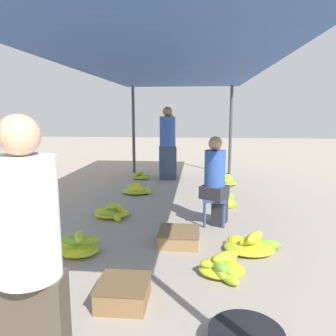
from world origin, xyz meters
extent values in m
cylinder|color=#4C4C51|center=(-1.30, 7.63, 1.16)|extent=(0.08, 0.08, 2.31)
cylinder|color=#4C4C51|center=(1.30, 7.63, 1.16)|extent=(0.08, 0.08, 2.31)
cube|color=#33569E|center=(0.00, 3.97, 2.33)|extent=(2.99, 7.73, 0.04)
cylinder|color=white|center=(-0.45, 0.47, 1.10)|extent=(0.39, 0.39, 0.67)
sphere|color=tan|center=(-0.45, 0.47, 1.54)|extent=(0.22, 0.22, 0.22)
cube|color=#384C84|center=(0.70, 3.57, 0.39)|extent=(0.34, 0.34, 0.04)
cylinder|color=#384C84|center=(0.56, 3.44, 0.19)|extent=(0.04, 0.04, 0.37)
cylinder|color=#384C84|center=(0.83, 3.44, 0.19)|extent=(0.04, 0.04, 0.37)
cylinder|color=#384C84|center=(0.56, 3.71, 0.19)|extent=(0.04, 0.04, 0.37)
cylinder|color=#384C84|center=(0.83, 3.71, 0.19)|extent=(0.04, 0.04, 0.37)
cube|color=#2D2D33|center=(0.79, 3.62, 0.21)|extent=(0.26, 0.34, 0.41)
cube|color=#2D2D33|center=(0.70, 3.57, 0.50)|extent=(0.46, 0.46, 0.18)
cylinder|color=#3359B2|center=(0.70, 3.57, 0.85)|extent=(0.40, 0.40, 0.52)
sphere|color=tan|center=(0.70, 3.57, 1.21)|extent=(0.20, 0.20, 0.20)
ellipsoid|color=#BACF2B|center=(-0.86, 3.73, 0.19)|extent=(0.26, 0.22, 0.10)
ellipsoid|color=#9BC230|center=(-0.96, 3.64, 0.10)|extent=(0.27, 0.15, 0.11)
ellipsoid|color=#C4D329|center=(-0.79, 3.62, 0.06)|extent=(0.25, 0.33, 0.12)
ellipsoid|color=#78B436|center=(-0.91, 3.66, 0.08)|extent=(0.34, 0.23, 0.15)
ellipsoid|color=#BBCF2B|center=(-1.02, 3.71, 0.12)|extent=(0.29, 0.17, 0.10)
ellipsoid|color=#CBD528|center=(-0.83, 3.81, 0.16)|extent=(0.27, 0.29, 0.09)
ellipsoid|color=#C9D528|center=(-0.90, 3.81, 0.05)|extent=(0.55, 0.48, 0.10)
ellipsoid|color=yellow|center=(-0.89, 2.28, 0.06)|extent=(0.33, 0.28, 0.09)
ellipsoid|color=#98C131|center=(-0.81, 2.43, 0.16)|extent=(0.28, 0.23, 0.11)
ellipsoid|color=#AECA2D|center=(-1.00, 2.55, 0.08)|extent=(0.26, 0.31, 0.12)
ellipsoid|color=#B7CD2B|center=(-1.02, 2.41, 0.10)|extent=(0.34, 0.27, 0.14)
ellipsoid|color=#81B835|center=(-0.90, 2.42, 0.08)|extent=(0.24, 0.20, 0.12)
ellipsoid|color=#B3CC2C|center=(-0.91, 2.39, 0.22)|extent=(0.20, 0.31, 0.12)
ellipsoid|color=#75B337|center=(-1.02, 2.40, 0.17)|extent=(0.33, 0.21, 0.12)
ellipsoid|color=#C1D12A|center=(-0.92, 2.39, 0.05)|extent=(0.46, 0.40, 0.10)
ellipsoid|color=yellow|center=(-0.78, 5.24, 0.10)|extent=(0.32, 0.19, 0.12)
ellipsoid|color=yellow|center=(-0.79, 5.33, 0.16)|extent=(0.24, 0.28, 0.11)
ellipsoid|color=#C7D428|center=(-0.91, 5.47, 0.09)|extent=(0.26, 0.23, 0.11)
ellipsoid|color=yellow|center=(-0.55, 5.32, 0.06)|extent=(0.17, 0.27, 0.12)
ellipsoid|color=#A1C52F|center=(-0.73, 5.21, 0.06)|extent=(0.27, 0.24, 0.11)
ellipsoid|color=#A7C72E|center=(-0.79, 5.33, 0.05)|extent=(0.58, 0.51, 0.10)
ellipsoid|color=#CBD528|center=(-0.99, 6.78, 0.15)|extent=(0.20, 0.32, 0.09)
ellipsoid|color=#C1D12A|center=(-1.07, 6.70, 0.08)|extent=(0.19, 0.25, 0.15)
ellipsoid|color=#ACC92D|center=(-1.05, 6.80, 0.07)|extent=(0.23, 0.15, 0.13)
ellipsoid|color=#8BBC33|center=(-0.84, 6.69, 0.07)|extent=(0.26, 0.12, 0.13)
ellipsoid|color=#CED727|center=(-0.88, 6.79, 0.05)|extent=(0.16, 0.28, 0.10)
ellipsoid|color=#9EC330|center=(-0.98, 6.74, 0.05)|extent=(0.37, 0.32, 0.10)
ellipsoid|color=yellow|center=(0.95, 2.80, 0.07)|extent=(0.27, 0.23, 0.13)
ellipsoid|color=#78B437|center=(1.32, 2.71, 0.07)|extent=(0.31, 0.14, 0.14)
ellipsoid|color=#C1D22A|center=(1.13, 2.64, 0.18)|extent=(0.29, 0.32, 0.14)
ellipsoid|color=yellow|center=(1.08, 2.67, 0.12)|extent=(0.30, 0.24, 0.13)
ellipsoid|color=#C6D429|center=(1.08, 2.66, 0.05)|extent=(0.61, 0.53, 0.10)
ellipsoid|color=#8FBD33|center=(0.75, 2.02, 0.11)|extent=(0.21, 0.32, 0.09)
ellipsoid|color=#A9C82E|center=(0.78, 1.89, 0.05)|extent=(0.25, 0.28, 0.09)
ellipsoid|color=#B6CD2B|center=(0.65, 2.07, 0.12)|extent=(0.36, 0.24, 0.11)
ellipsoid|color=#C1D22A|center=(0.75, 2.09, 0.19)|extent=(0.35, 0.32, 0.10)
ellipsoid|color=#95C031|center=(0.69, 2.00, 0.08)|extent=(0.19, 0.33, 0.14)
ellipsoid|color=#78B437|center=(0.69, 1.98, 0.13)|extent=(0.19, 0.25, 0.10)
ellipsoid|color=yellow|center=(0.83, 2.23, 0.11)|extent=(0.20, 0.29, 0.14)
ellipsoid|color=#CDD627|center=(0.71, 2.07, 0.05)|extent=(0.48, 0.42, 0.10)
ellipsoid|color=#B0CB2D|center=(0.94, 4.51, 0.07)|extent=(0.29, 0.20, 0.11)
ellipsoid|color=#7AB536|center=(0.95, 4.59, 0.09)|extent=(0.30, 0.31, 0.10)
ellipsoid|color=#99C131|center=(0.98, 4.54, 0.17)|extent=(0.26, 0.16, 0.13)
ellipsoid|color=#8DBD33|center=(1.00, 4.55, 0.10)|extent=(0.28, 0.27, 0.11)
ellipsoid|color=yellow|center=(1.02, 4.43, 0.07)|extent=(0.22, 0.15, 0.14)
ellipsoid|color=#A0C42F|center=(0.94, 4.45, 0.07)|extent=(0.31, 0.36, 0.11)
ellipsoid|color=#84B935|center=(0.97, 4.58, 0.05)|extent=(0.39, 0.34, 0.10)
ellipsoid|color=#9FC430|center=(1.06, 6.26, 0.21)|extent=(0.32, 0.26, 0.11)
ellipsoid|color=#BCD02A|center=(1.06, 6.18, 0.13)|extent=(0.21, 0.31, 0.11)
ellipsoid|color=#B5CD2C|center=(0.88, 6.36, 0.07)|extent=(0.26, 0.25, 0.12)
ellipsoid|color=#97C131|center=(1.18, 6.43, 0.11)|extent=(0.21, 0.15, 0.12)
ellipsoid|color=yellow|center=(1.11, 6.29, 0.07)|extent=(0.24, 0.30, 0.10)
ellipsoid|color=#B5CD2C|center=(0.81, 6.29, 0.06)|extent=(0.24, 0.17, 0.13)
ellipsoid|color=#A5C62F|center=(1.06, 6.28, 0.05)|extent=(0.56, 0.49, 0.10)
cube|color=olive|center=(-0.18, 1.46, 0.09)|extent=(0.42, 0.42, 0.19)
cube|color=brown|center=(-0.18, 1.46, 0.20)|extent=(0.44, 0.44, 0.02)
cube|color=#9E7A4C|center=(0.23, 2.81, 0.08)|extent=(0.49, 0.49, 0.16)
cube|color=brown|center=(0.23, 2.81, 0.17)|extent=(0.51, 0.51, 0.02)
cube|color=#384766|center=(-0.29, 6.79, 0.41)|extent=(0.43, 0.29, 0.83)
cylinder|color=#3359B2|center=(-0.29, 6.79, 1.18)|extent=(0.45, 0.45, 0.72)
sphere|color=#9E704C|center=(-0.29, 6.79, 1.66)|extent=(0.23, 0.23, 0.23)
cube|color=#2D2D33|center=(-0.28, 7.05, 0.38)|extent=(0.39, 0.26, 0.76)
cylinder|color=white|center=(-0.28, 7.05, 1.10)|extent=(0.40, 0.40, 0.66)
sphere|color=tan|center=(-0.28, 7.05, 1.54)|extent=(0.22, 0.22, 0.22)
camera|label=1|loc=(0.45, -1.12, 1.66)|focal=35.00mm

